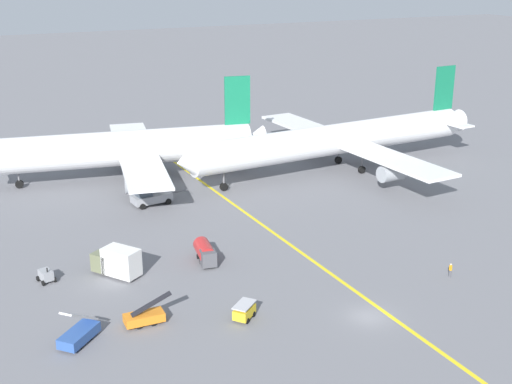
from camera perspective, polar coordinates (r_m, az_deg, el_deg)
The scene contains 12 objects.
ground_plane at distance 72.10m, azimuth 9.49°, elevation -10.30°, with size 600.00×600.00×0.00m, color slate.
taxiway_stripe at distance 80.29m, azimuth 6.45°, elevation -6.94°, with size 0.50×120.00×0.01m, color yellow.
airliner_at_gate_left at distance 113.88m, azimuth -10.85°, elevation 3.60°, with size 47.74×41.50×16.48m.
airliner_being_pushed at distance 117.27m, azimuth 6.79°, elevation 4.40°, with size 58.55×48.08×16.39m.
pushback_tug at distance 102.68m, azimuth -8.89°, elevation -0.41°, with size 9.13×3.70×2.82m.
gse_fuel_bowser_stubby at distance 82.60m, azimuth -4.27°, elevation -5.07°, with size 2.59×5.13×2.40m.
gse_baggage_cart_near_cluster at distance 70.36m, azimuth -0.99°, elevation -10.00°, with size 3.10×2.96×1.71m.
gse_belt_loader_portside at distance 70.35m, azimuth -9.35°, elevation -10.32°, with size 4.94×1.88×3.02m.
gse_catering_truck_tall at distance 80.58m, azimuth -11.64°, elevation -5.75°, with size 5.30×6.17×3.50m.
gse_gpu_cart_small at distance 81.50m, azimuth -17.26°, elevation -6.71°, with size 2.06×2.43×1.90m.
gse_stair_truck_yellow at distance 68.52m, azimuth -14.67°, elevation -11.39°, with size 4.63×4.56×4.06m.
ground_crew_ramp_agent_by_cones at distance 82.13m, azimuth 16.04°, elevation -6.31°, with size 0.39×0.44×1.68m.
Camera 1 is at (-37.13, -50.90, 35.06)m, focal length 47.54 mm.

